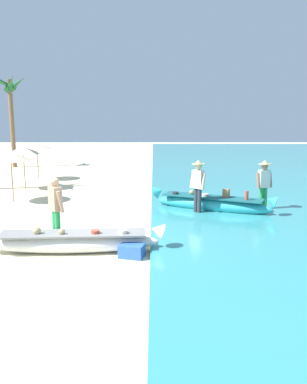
# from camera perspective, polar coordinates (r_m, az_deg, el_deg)

# --- Properties ---
(ground_plane) EXTENTS (80.00, 80.00, 0.00)m
(ground_plane) POSITION_cam_1_polar(r_m,az_deg,el_deg) (10.65, -9.27, -6.99)
(ground_plane) COLOR beige
(boat_white_foreground) EXTENTS (4.46, 0.90, 0.76)m
(boat_white_foreground) POSITION_cam_1_polar(r_m,az_deg,el_deg) (9.81, -11.60, -6.98)
(boat_white_foreground) COLOR white
(boat_white_foreground) RESTS_ON ground
(boat_cyan_midground) EXTENTS (4.15, 2.32, 0.85)m
(boat_cyan_midground) POSITION_cam_1_polar(r_m,az_deg,el_deg) (13.71, 8.24, -1.63)
(boat_cyan_midground) COLOR #33B2BC
(boat_cyan_midground) RESTS_ON ground
(person_vendor_hatted) EXTENTS (0.54, 0.52, 1.84)m
(person_vendor_hatted) POSITION_cam_1_polar(r_m,az_deg,el_deg) (13.09, 6.26, 1.24)
(person_vendor_hatted) COLOR #333842
(person_vendor_hatted) RESTS_ON ground
(person_tourist_customer) EXTENTS (0.50, 0.55, 1.75)m
(person_tourist_customer) POSITION_cam_1_polar(r_m,az_deg,el_deg) (10.21, -14.01, -2.16)
(person_tourist_customer) COLOR green
(person_tourist_customer) RESTS_ON ground
(person_vendor_assistant) EXTENTS (0.58, 0.44, 1.78)m
(person_vendor_assistant) POSITION_cam_1_polar(r_m,az_deg,el_deg) (13.99, 15.43, 1.37)
(person_vendor_assistant) COLOR green
(person_vendor_assistant) RESTS_ON ground
(parasol_row_0) EXTENTS (1.60, 1.60, 1.91)m
(parasol_row_0) POSITION_cam_1_polar(r_m,az_deg,el_deg) (15.88, -19.97, 4.81)
(parasol_row_0) COLOR #8E6B47
(parasol_row_0) RESTS_ON ground
(parasol_row_1) EXTENTS (1.60, 1.60, 1.91)m
(parasol_row_1) POSITION_cam_1_polar(r_m,az_deg,el_deg) (18.60, -18.35, 5.70)
(parasol_row_1) COLOR #8E6B47
(parasol_row_1) RESTS_ON ground
(parasol_row_2) EXTENTS (1.60, 1.60, 1.91)m
(parasol_row_2) POSITION_cam_1_polar(r_m,az_deg,el_deg) (21.23, -16.55, 6.37)
(parasol_row_2) COLOR #8E6B47
(parasol_row_2) RESTS_ON ground
(palm_tree_tall_inland) EXTENTS (2.59, 2.47, 5.79)m
(palm_tree_tall_inland) POSITION_cam_1_polar(r_m,az_deg,el_deg) (27.07, -20.08, 13.13)
(palm_tree_tall_inland) COLOR brown
(palm_tree_tall_inland) RESTS_ON ground
(cooler_box) EXTENTS (0.64, 0.53, 0.31)m
(cooler_box) POSITION_cam_1_polar(r_m,az_deg,el_deg) (9.34, -3.28, -8.44)
(cooler_box) COLOR blue
(cooler_box) RESTS_ON ground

